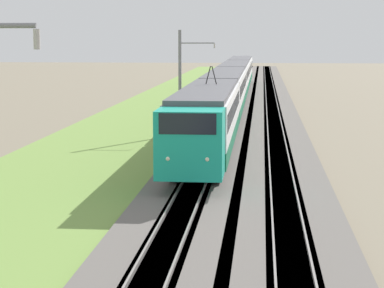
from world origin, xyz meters
TOP-DOWN VIEW (x-y plane):
  - ballast_main at (50.00, 0.00)m, footprint 240.00×4.40m
  - ballast_adjacent at (50.00, -3.97)m, footprint 240.00×4.40m
  - track_main at (50.00, 0.00)m, footprint 240.00×1.57m
  - track_adjacent at (50.00, -3.97)m, footprint 240.00×1.57m
  - grass_verge at (50.00, 5.85)m, footprint 240.00×11.88m
  - passenger_train at (67.97, 0.00)m, footprint 83.49×2.97m
  - catenary_mast_mid at (47.71, 2.63)m, footprint 0.22×2.56m

SIDE VIEW (x-z plane):
  - grass_verge at x=50.00m, z-range 0.00..0.12m
  - ballast_main at x=50.00m, z-range 0.00..0.30m
  - ballast_adjacent at x=50.00m, z-range 0.00..0.30m
  - track_main at x=50.00m, z-range -0.07..0.38m
  - track_adjacent at x=50.00m, z-range -0.07..0.38m
  - passenger_train at x=67.97m, z-range -0.15..5.08m
  - catenary_mast_mid at x=47.71m, z-range 0.14..7.55m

